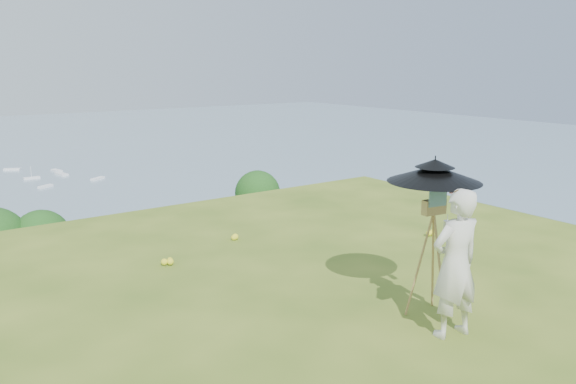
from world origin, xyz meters
TOP-DOWN VIEW (x-y plane):
  - ground at (0.00, 0.00)m, footprint 14.00×14.00m
  - slope_trees at (0.00, 35.00)m, footprint 110.00×50.00m
  - wildflowers at (0.00, 0.25)m, footprint 10.00×10.50m
  - painter at (0.94, -1.09)m, footprint 0.73×0.54m
  - field_easel at (1.18, -0.53)m, footprint 0.74×0.74m
  - sun_umbrella at (1.18, -0.50)m, footprint 1.48×1.48m
  - painter_cap at (0.94, -1.09)m, footprint 0.19×0.22m

SIDE VIEW (x-z plane):
  - slope_trees at x=0.00m, z-range -18.00..-12.00m
  - ground at x=0.00m, z-range 0.00..0.00m
  - wildflowers at x=0.00m, z-range 0.00..0.12m
  - field_easel at x=1.18m, z-range 0.00..1.71m
  - painter at x=0.94m, z-range 0.00..1.85m
  - sun_umbrella at x=1.18m, z-range 1.41..2.13m
  - painter_cap at x=0.94m, z-range 1.74..1.84m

